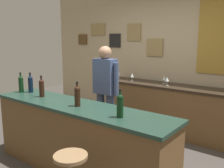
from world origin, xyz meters
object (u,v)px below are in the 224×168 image
object	(u,v)px
bartender	(105,89)
wine_bottle_c	(42,87)
wine_glass_b	(132,75)
wine_bottle_d	(77,95)
wine_bottle_a	(21,83)
wine_bottle_b	(31,84)
wine_glass_a	(119,73)
wine_glass_c	(164,78)
wine_bottle_e	(120,105)
wine_glass_d	(167,80)

from	to	relation	value
bartender	wine_bottle_c	world-z (taller)	bartender
wine_glass_b	wine_bottle_d	bearing A→B (deg)	-75.21
wine_bottle_a	wine_bottle_b	distance (m)	0.15
wine_bottle_a	wine_glass_b	distance (m)	2.12
wine_glass_b	wine_bottle_c	bearing A→B (deg)	-96.36
wine_glass_a	wine_glass_c	bearing A→B (deg)	-0.51
wine_bottle_c	wine_glass_c	world-z (taller)	wine_bottle_c
wine_bottle_a	wine_glass_a	bearing A→B (deg)	81.04
wine_bottle_e	wine_glass_a	xyz separation A→B (m)	(-1.60, 2.15, -0.05)
wine_bottle_e	wine_bottle_b	bearing A→B (deg)	175.08
wine_bottle_e	wine_glass_b	xyz separation A→B (m)	(-1.20, 2.06, -0.05)
wine_glass_c	wine_glass_a	bearing A→B (deg)	179.49
wine_bottle_d	wine_bottle_a	bearing A→B (deg)	178.41
wine_bottle_a	wine_bottle_b	size ratio (longest dim) A/B	1.00
wine_bottle_a	wine_bottle_e	distance (m)	1.93
wine_bottle_a	wine_glass_a	world-z (taller)	wine_bottle_a
wine_bottle_e	wine_glass_c	distance (m)	2.21
wine_bottle_d	wine_glass_c	xyz separation A→B (m)	(0.12, 2.11, -0.05)
wine_bottle_c	wine_glass_d	size ratio (longest dim) A/B	1.97
wine_glass_a	wine_glass_d	size ratio (longest dim) A/B	1.00
wine_bottle_d	wine_bottle_e	bearing A→B (deg)	-2.94
wine_glass_b	wine_bottle_e	bearing A→B (deg)	-59.72
bartender	wine_glass_d	size ratio (longest dim) A/B	10.45
wine_bottle_c	wine_bottle_e	xyz separation A→B (m)	(1.43, -0.07, 0.00)
wine_bottle_c	wine_glass_b	xyz separation A→B (m)	(0.22, 1.99, -0.05)
wine_bottle_e	wine_glass_c	xyz separation A→B (m)	(-0.55, 2.14, -0.05)
wine_bottle_d	bartender	bearing A→B (deg)	110.20
bartender	wine_bottle_b	xyz separation A→B (m)	(-0.78, -0.85, 0.12)
wine_bottle_e	wine_glass_a	world-z (taller)	wine_bottle_e
wine_bottle_c	wine_bottle_a	bearing A→B (deg)	-179.43
wine_bottle_b	wine_bottle_d	bearing A→B (deg)	-6.07
wine_bottle_e	wine_glass_b	bearing A→B (deg)	120.28
wine_bottle_b	wine_glass_d	distance (m)	2.33
wine_glass_a	wine_bottle_e	bearing A→B (deg)	-53.34
wine_bottle_d	wine_glass_d	bearing A→B (deg)	83.49
wine_glass_d	wine_glass_b	bearing A→B (deg)	178.21
wine_bottle_b	wine_bottle_e	distance (m)	1.82
wine_glass_a	wine_glass_b	size ratio (longest dim) A/B	1.00
wine_bottle_a	wine_glass_c	bearing A→B (deg)	56.27
wine_bottle_d	wine_glass_a	bearing A→B (deg)	113.78
wine_bottle_a	wine_bottle_e	bearing A→B (deg)	-2.06
bartender	wine_glass_b	world-z (taller)	bartender
bartender	wine_bottle_e	size ratio (longest dim) A/B	5.29
bartender	wine_bottle_d	bearing A→B (deg)	-69.80
bartender	wine_bottle_d	distance (m)	1.04
bartender	wine_bottle_a	bearing A→B (deg)	-134.11
wine_bottle_a	wine_bottle_c	size ratio (longest dim) A/B	1.00
bartender	wine_bottle_c	xyz separation A→B (m)	(-0.40, -0.93, 0.12)
wine_bottle_a	wine_glass_c	xyz separation A→B (m)	(1.38, 2.07, -0.05)
wine_glass_a	wine_glass_c	world-z (taller)	same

